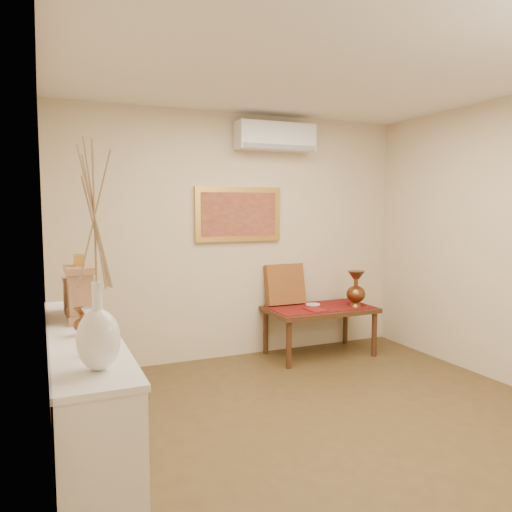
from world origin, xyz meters
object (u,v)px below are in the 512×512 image
display_ledge (85,415)px  mantel_clock (80,292)px  white_vase (96,258)px  brass_urn_tall (356,285)px  low_table (320,313)px  wooden_chest (76,294)px

display_ledge → mantel_clock: mantel_clock is taller
white_vase → mantel_clock: white_vase is taller
white_vase → mantel_clock: 1.10m
mantel_clock → display_ledge: bearing=-93.6°
display_ledge → brass_urn_tall: bearing=29.6°
display_ledge → mantel_clock: 0.73m
display_ledge → low_table: size_ratio=1.68×
display_ledge → mantel_clock: size_ratio=4.93×
brass_urn_tall → mantel_clock: bearing=-154.7°
mantel_clock → wooden_chest: 0.27m
wooden_chest → brass_urn_tall: bearing=21.0°
brass_urn_tall → mantel_clock: (-3.04, -1.44, 0.35)m
display_ledge → wooden_chest: wooden_chest is taller
white_vase → mantel_clock: bearing=89.9°
brass_urn_tall → display_ledge: brass_urn_tall is taller
white_vase → brass_urn_tall: white_vase is taller
mantel_clock → low_table: size_ratio=0.34×
wooden_chest → white_vase: bearing=-89.6°
wooden_chest → mantel_clock: bearing=-87.6°
display_ledge → white_vase: bearing=-88.7°
display_ledge → low_table: 3.27m
white_vase → brass_urn_tall: size_ratio=2.00×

